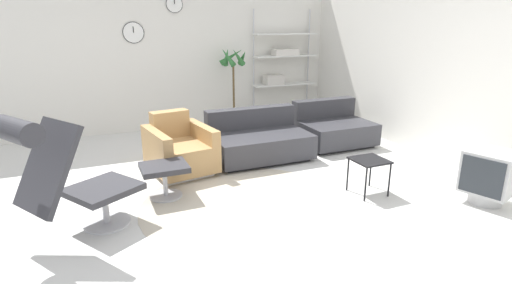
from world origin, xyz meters
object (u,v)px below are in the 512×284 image
at_px(crt_television, 489,175).
at_px(potted_plant, 234,99).
at_px(side_table, 369,164).
at_px(shelf_unit, 282,63).
at_px(armchair_red, 180,151).
at_px(couch_low, 258,141).
at_px(couch_second, 333,129).
at_px(lounge_chair, 64,170).
at_px(ottoman, 165,173).

bearing_deg(crt_television, potted_plant, -0.14).
height_order(side_table, shelf_unit, shelf_unit).
bearing_deg(armchair_red, couch_low, 176.46).
bearing_deg(couch_second, lounge_chair, 22.43).
height_order(couch_low, potted_plant, potted_plant).
distance_m(couch_low, shelf_unit, 2.54).
xyz_separation_m(couch_second, shelf_unit, (-0.00, 1.83, 0.86)).
height_order(potted_plant, shelf_unit, shelf_unit).
relative_size(couch_low, couch_second, 1.25).
bearing_deg(lounge_chair, crt_television, 45.31).
distance_m(crt_television, potted_plant, 4.31).
height_order(armchair_red, shelf_unit, shelf_unit).
distance_m(couch_second, side_table, 1.92).
height_order(couch_low, shelf_unit, shelf_unit).
distance_m(couch_second, crt_television, 2.49).
relative_size(couch_low, crt_television, 2.30).
relative_size(crt_television, potted_plant, 0.41).
bearing_deg(armchair_red, couch_second, 176.74).
bearing_deg(couch_low, ottoman, 29.11).
xyz_separation_m(side_table, shelf_unit, (0.71, 3.60, 0.75)).
height_order(lounge_chair, couch_low, lounge_chair).
bearing_deg(couch_second, shelf_unit, -89.71).
height_order(ottoman, shelf_unit, shelf_unit).
relative_size(armchair_red, couch_low, 0.71).
distance_m(potted_plant, shelf_unit, 1.23).
xyz_separation_m(lounge_chair, crt_television, (4.07, -0.93, -0.35)).
xyz_separation_m(side_table, crt_television, (1.01, -0.70, -0.04)).
bearing_deg(couch_low, lounge_chair, 30.23).
bearing_deg(couch_low, potted_plant, -99.01).
bearing_deg(crt_television, side_table, 36.52).
bearing_deg(couch_second, ottoman, 18.92).
height_order(crt_television, shelf_unit, shelf_unit).
xyz_separation_m(armchair_red, potted_plant, (1.44, 1.86, 0.24)).
bearing_deg(couch_low, side_table, 111.56).
xyz_separation_m(armchair_red, couch_low, (1.15, 0.11, -0.04)).
relative_size(side_table, crt_television, 0.69).
distance_m(crt_television, shelf_unit, 4.38).
height_order(lounge_chair, ottoman, lounge_chair).
bearing_deg(potted_plant, ottoman, -124.45).
height_order(lounge_chair, potted_plant, potted_plant).
bearing_deg(armchair_red, ottoman, 56.00).
bearing_deg(potted_plant, crt_television, -71.57).
height_order(couch_second, side_table, couch_second).
height_order(armchair_red, potted_plant, potted_plant).
bearing_deg(shelf_unit, couch_low, -124.41).
bearing_deg(potted_plant, shelf_unit, 11.42).
relative_size(couch_low, shelf_unit, 0.65).
height_order(ottoman, crt_television, crt_television).
xyz_separation_m(side_table, potted_plant, (-0.35, 3.38, 0.17)).
distance_m(ottoman, shelf_unit, 4.06).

